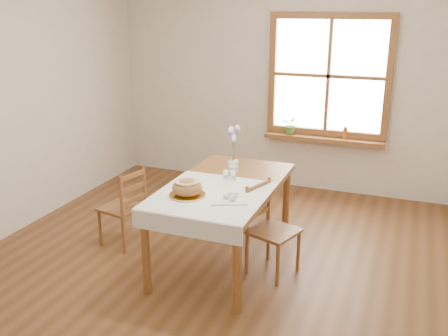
{
  "coord_description": "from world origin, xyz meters",
  "views": [
    {
      "loc": [
        1.5,
        -3.57,
        2.27
      ],
      "look_at": [
        0.0,
        0.3,
        0.9
      ],
      "focal_mm": 40.0,
      "sensor_mm": 36.0,
      "label": 1
    }
  ],
  "objects_px": {
    "chair_left": "(122,206)",
    "flower_vase": "(233,167)",
    "chair_right": "(273,230)",
    "dining_table": "(224,193)",
    "bread_plate": "(187,195)"
  },
  "relations": [
    {
      "from": "chair_left",
      "to": "flower_vase",
      "type": "distance_m",
      "value": 1.16
    },
    {
      "from": "dining_table",
      "to": "chair_left",
      "type": "distance_m",
      "value": 1.09
    },
    {
      "from": "bread_plate",
      "to": "flower_vase",
      "type": "distance_m",
      "value": 0.75
    },
    {
      "from": "dining_table",
      "to": "chair_left",
      "type": "height_order",
      "value": "chair_left"
    },
    {
      "from": "flower_vase",
      "to": "bread_plate",
      "type": "bearing_deg",
      "value": -100.25
    },
    {
      "from": "chair_left",
      "to": "bread_plate",
      "type": "relative_size",
      "value": 2.69
    },
    {
      "from": "chair_right",
      "to": "bread_plate",
      "type": "relative_size",
      "value": 2.78
    },
    {
      "from": "dining_table",
      "to": "flower_vase",
      "type": "bearing_deg",
      "value": 96.29
    },
    {
      "from": "chair_right",
      "to": "chair_left",
      "type": "bearing_deg",
      "value": 108.74
    },
    {
      "from": "chair_left",
      "to": "chair_right",
      "type": "distance_m",
      "value": 1.53
    },
    {
      "from": "flower_vase",
      "to": "chair_right",
      "type": "bearing_deg",
      "value": -37.04
    },
    {
      "from": "dining_table",
      "to": "bread_plate",
      "type": "bearing_deg",
      "value": -113.34
    },
    {
      "from": "chair_left",
      "to": "chair_right",
      "type": "height_order",
      "value": "chair_right"
    },
    {
      "from": "chair_right",
      "to": "bread_plate",
      "type": "bearing_deg",
      "value": 137.34
    },
    {
      "from": "chair_left",
      "to": "chair_right",
      "type": "bearing_deg",
      "value": 101.7
    }
  ]
}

